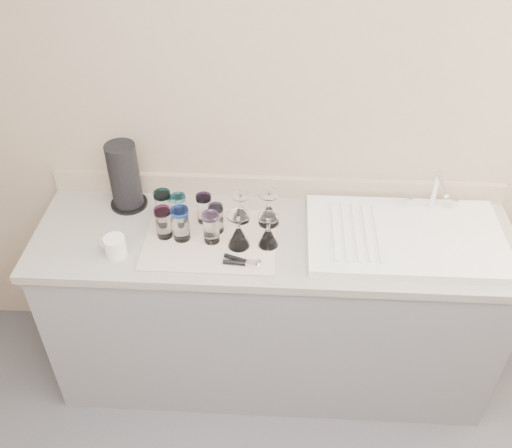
# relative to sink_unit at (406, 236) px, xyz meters

# --- Properties ---
(room_envelope) EXTENTS (3.54, 3.50, 2.52)m
(room_envelope) POSITION_rel_sink_unit_xyz_m (-0.55, -1.20, 0.64)
(room_envelope) COLOR #49494E
(room_envelope) RESTS_ON ground
(counter_unit) EXTENTS (2.06, 0.62, 0.90)m
(counter_unit) POSITION_rel_sink_unit_xyz_m (-0.55, -0.00, -0.47)
(counter_unit) COLOR slate
(counter_unit) RESTS_ON ground
(sink_unit) EXTENTS (0.82, 0.50, 0.22)m
(sink_unit) POSITION_rel_sink_unit_xyz_m (0.00, 0.00, 0.00)
(sink_unit) COLOR white
(sink_unit) RESTS_ON counter_unit
(dish_towel) EXTENTS (0.55, 0.42, 0.01)m
(dish_towel) POSITION_rel_sink_unit_xyz_m (-0.82, -0.04, -0.02)
(dish_towel) COLOR silver
(dish_towel) RESTS_ON counter_unit
(tumbler_teal) EXTENTS (0.07, 0.07, 0.15)m
(tumbler_teal) POSITION_rel_sink_unit_xyz_m (-1.03, 0.07, 0.06)
(tumbler_teal) COLOR white
(tumbler_teal) RESTS_ON dish_towel
(tumbler_cyan) EXTENTS (0.07, 0.07, 0.13)m
(tumbler_cyan) POSITION_rel_sink_unit_xyz_m (-0.97, 0.07, 0.05)
(tumbler_cyan) COLOR white
(tumbler_cyan) RESTS_ON dish_towel
(tumbler_purple) EXTENTS (0.07, 0.07, 0.13)m
(tumbler_purple) POSITION_rel_sink_unit_xyz_m (-0.86, 0.07, 0.06)
(tumbler_purple) COLOR white
(tumbler_purple) RESTS_ON dish_towel
(tumbler_magenta) EXTENTS (0.07, 0.07, 0.14)m
(tumbler_magenta) POSITION_rel_sink_unit_xyz_m (-1.02, -0.04, 0.06)
(tumbler_magenta) COLOR white
(tumbler_magenta) RESTS_ON dish_towel
(tumbler_blue) EXTENTS (0.08, 0.08, 0.15)m
(tumbler_blue) POSITION_rel_sink_unit_xyz_m (-0.94, -0.05, 0.06)
(tumbler_blue) COLOR white
(tumbler_blue) RESTS_ON dish_towel
(tumbler_lavender) EXTENTS (0.07, 0.07, 0.14)m
(tumbler_lavender) POSITION_rel_sink_unit_xyz_m (-0.81, -0.06, 0.06)
(tumbler_lavender) COLOR white
(tumbler_lavender) RESTS_ON dish_towel
(tumbler_extra) EXTENTS (0.07, 0.07, 0.13)m
(tumbler_extra) POSITION_rel_sink_unit_xyz_m (-0.80, 0.01, 0.05)
(tumbler_extra) COLOR white
(tumbler_extra) RESTS_ON dish_towel
(goblet_back_left) EXTENTS (0.08, 0.08, 0.13)m
(goblet_back_left) POSITION_rel_sink_unit_xyz_m (-0.70, 0.08, 0.03)
(goblet_back_left) COLOR white
(goblet_back_left) RESTS_ON dish_towel
(goblet_back_right) EXTENTS (0.09, 0.09, 0.16)m
(goblet_back_right) POSITION_rel_sink_unit_xyz_m (-0.58, 0.07, 0.04)
(goblet_back_right) COLOR white
(goblet_back_right) RESTS_ON dish_towel
(goblet_front_left) EXTENTS (0.09, 0.09, 0.16)m
(goblet_front_left) POSITION_rel_sink_unit_xyz_m (-0.70, -0.08, 0.04)
(goblet_front_left) COLOR white
(goblet_front_left) RESTS_ON dish_towel
(goblet_front_right) EXTENTS (0.08, 0.08, 0.15)m
(goblet_front_right) POSITION_rel_sink_unit_xyz_m (-0.58, -0.07, 0.04)
(goblet_front_right) COLOR white
(goblet_front_right) RESTS_ON dish_towel
(can_opener) EXTENTS (0.16, 0.08, 0.02)m
(can_opener) POSITION_rel_sink_unit_xyz_m (-0.68, -0.19, -0.00)
(can_opener) COLOR silver
(can_opener) RESTS_ON dish_towel
(white_mug) EXTENTS (0.13, 0.11, 0.09)m
(white_mug) POSITION_rel_sink_unit_xyz_m (-1.20, -0.16, 0.03)
(white_mug) COLOR white
(white_mug) RESTS_ON counter_unit
(paper_towel_roll) EXTENTS (0.17, 0.17, 0.31)m
(paper_towel_roll) POSITION_rel_sink_unit_xyz_m (-1.22, 0.18, 0.13)
(paper_towel_roll) COLOR black
(paper_towel_roll) RESTS_ON counter_unit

